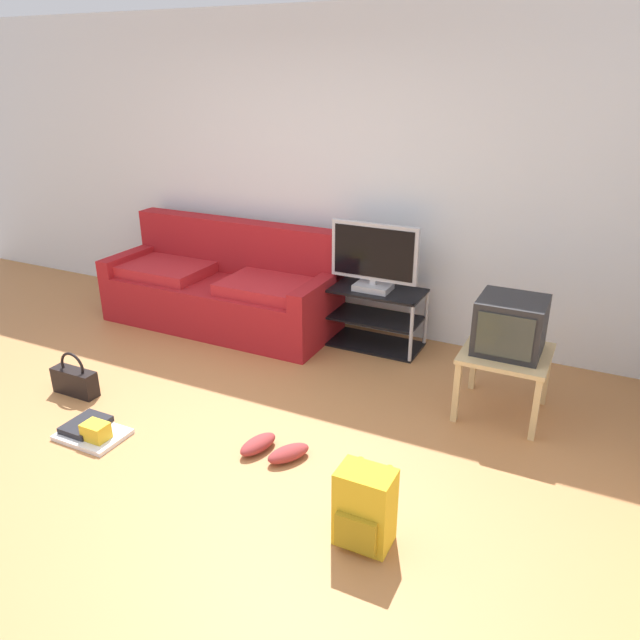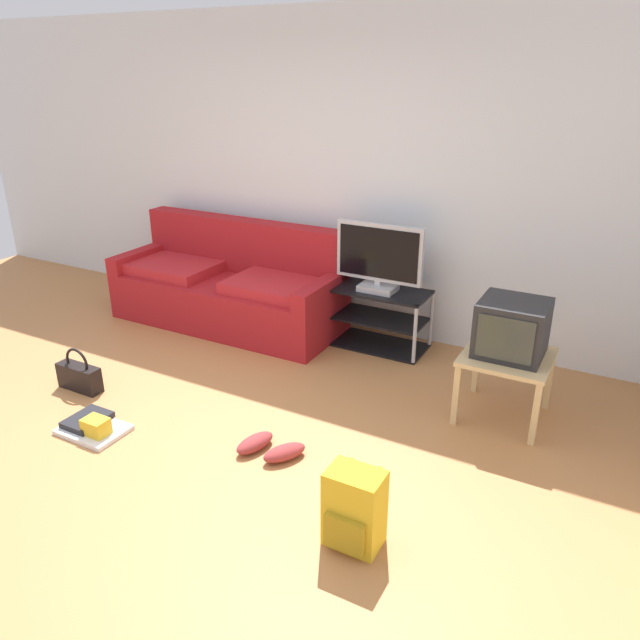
# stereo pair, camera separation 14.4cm
# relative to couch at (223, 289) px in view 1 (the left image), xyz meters

# --- Properties ---
(ground_plane) EXTENTS (9.00, 9.80, 0.02)m
(ground_plane) POSITION_rel_couch_xyz_m (0.77, -1.93, -0.34)
(ground_plane) COLOR #B27542
(wall_back) EXTENTS (9.00, 0.10, 2.70)m
(wall_back) POSITION_rel_couch_xyz_m (0.77, 0.52, 1.02)
(wall_back) COLOR silver
(wall_back) RESTS_ON ground_plane
(couch) EXTENTS (2.14, 0.83, 0.92)m
(couch) POSITION_rel_couch_xyz_m (0.00, 0.00, 0.00)
(couch) COLOR maroon
(couch) RESTS_ON ground_plane
(tv_stand) EXTENTS (0.84, 0.42, 0.51)m
(tv_stand) POSITION_rel_couch_xyz_m (1.42, 0.15, -0.08)
(tv_stand) COLOR black
(tv_stand) RESTS_ON ground_plane
(flat_tv) EXTENTS (0.74, 0.22, 0.56)m
(flat_tv) POSITION_rel_couch_xyz_m (1.42, 0.13, 0.45)
(flat_tv) COLOR #B2B2B7
(flat_tv) RESTS_ON tv_stand
(side_table) EXTENTS (0.57, 0.57, 0.46)m
(side_table) POSITION_rel_couch_xyz_m (2.63, -0.49, 0.06)
(side_table) COLOR tan
(side_table) RESTS_ON ground_plane
(crt_tv) EXTENTS (0.43, 0.41, 0.37)m
(crt_tv) POSITION_rel_couch_xyz_m (2.63, -0.48, 0.31)
(crt_tv) COLOR #232326
(crt_tv) RESTS_ON side_table
(backpack) EXTENTS (0.28, 0.26, 0.42)m
(backpack) POSITION_rel_couch_xyz_m (2.27, -2.07, -0.13)
(backpack) COLOR gold
(backpack) RESTS_ON ground_plane
(handbag) EXTENTS (0.36, 0.12, 0.33)m
(handbag) POSITION_rel_couch_xyz_m (-0.20, -1.62, -0.22)
(handbag) COLOR black
(handbag) RESTS_ON ground_plane
(sneakers_pair) EXTENTS (0.44, 0.30, 0.09)m
(sneakers_pair) POSITION_rel_couch_xyz_m (1.48, -1.64, -0.29)
(sneakers_pair) COLOR #993333
(sneakers_pair) RESTS_ON ground_plane
(floor_tray) EXTENTS (0.43, 0.32, 0.14)m
(floor_tray) POSITION_rel_couch_xyz_m (0.32, -1.98, -0.29)
(floor_tray) COLOR silver
(floor_tray) RESTS_ON ground_plane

